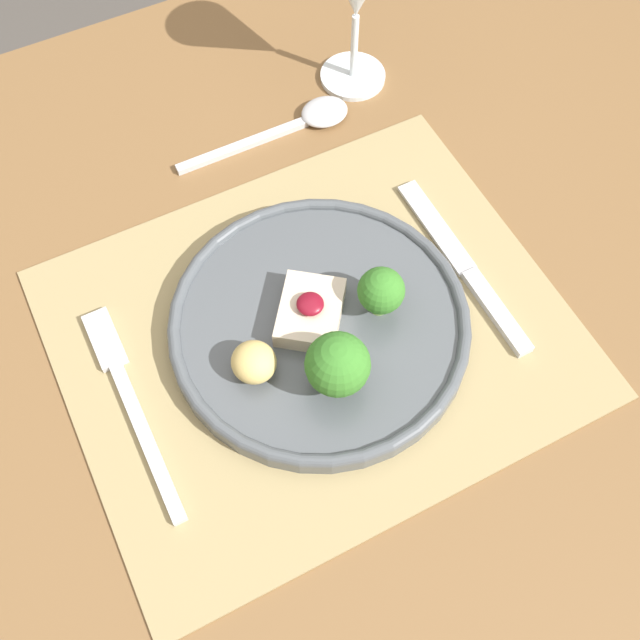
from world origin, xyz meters
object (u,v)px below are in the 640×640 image
object	(u,v)px
dinner_plate	(321,326)
fork	(128,394)
spoon	(305,120)
knife	(471,275)

from	to	relation	value
dinner_plate	fork	world-z (taller)	dinner_plate
dinner_plate	spoon	size ratio (longest dim) A/B	1.38
fork	spoon	distance (m)	0.35
dinner_plate	spoon	xyz separation A→B (m)	(0.10, 0.24, -0.01)
fork	spoon	size ratio (longest dim) A/B	1.09
dinner_plate	knife	distance (m)	0.16
dinner_plate	spoon	world-z (taller)	dinner_plate
fork	knife	xyz separation A→B (m)	(0.33, -0.03, 0.00)
fork	knife	size ratio (longest dim) A/B	1.00
spoon	fork	bearing A→B (deg)	-143.28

